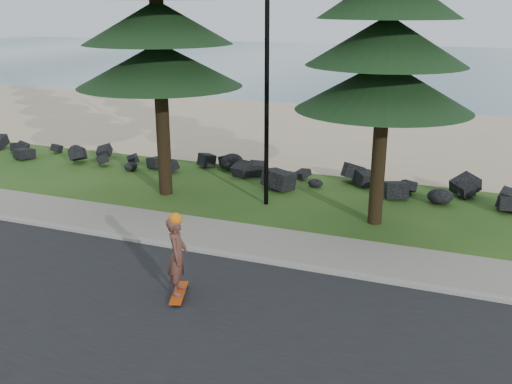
% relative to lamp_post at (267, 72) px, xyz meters
% --- Properties ---
extents(ground, '(160.00, 160.00, 0.00)m').
position_rel_lamp_post_xyz_m(ground, '(0.00, -3.20, -4.13)').
color(ground, '#204615').
rests_on(ground, ground).
extents(road, '(160.00, 7.00, 0.02)m').
position_rel_lamp_post_xyz_m(road, '(0.00, -7.70, -4.12)').
color(road, black).
rests_on(road, ground).
extents(kerb, '(160.00, 0.20, 0.10)m').
position_rel_lamp_post_xyz_m(kerb, '(0.00, -4.10, -4.08)').
color(kerb, gray).
rests_on(kerb, ground).
extents(sidewalk, '(160.00, 2.00, 0.08)m').
position_rel_lamp_post_xyz_m(sidewalk, '(0.00, -3.00, -4.09)').
color(sidewalk, gray).
rests_on(sidewalk, ground).
extents(beach_sand, '(160.00, 15.00, 0.01)m').
position_rel_lamp_post_xyz_m(beach_sand, '(0.00, 11.30, -4.13)').
color(beach_sand, tan).
rests_on(beach_sand, ground).
extents(ocean, '(160.00, 58.00, 0.01)m').
position_rel_lamp_post_xyz_m(ocean, '(0.00, 47.80, -4.13)').
color(ocean, '#406B7A').
rests_on(ocean, ground).
extents(seawall_boulders, '(60.00, 2.40, 1.10)m').
position_rel_lamp_post_xyz_m(seawall_boulders, '(0.00, 2.40, -4.13)').
color(seawall_boulders, black).
rests_on(seawall_boulders, ground).
extents(lamp_post, '(0.25, 0.14, 8.14)m').
position_rel_lamp_post_xyz_m(lamp_post, '(0.00, 0.00, 0.00)').
color(lamp_post, black).
rests_on(lamp_post, ground).
extents(skateboarder, '(0.59, 1.06, 1.92)m').
position_rel_lamp_post_xyz_m(skateboarder, '(0.32, -6.38, -3.17)').
color(skateboarder, '#B83C0A').
rests_on(skateboarder, ground).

